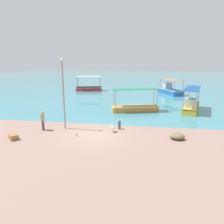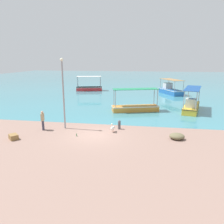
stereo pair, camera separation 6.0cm
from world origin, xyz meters
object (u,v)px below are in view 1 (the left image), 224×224
at_px(fishing_boat_near_left, 135,107).
at_px(mooring_bollard, 119,124).
at_px(lamp_post, 63,90).
at_px(fisherman_standing, 43,120).
at_px(pelican, 113,128).
at_px(fishing_boat_far_right, 191,106).
at_px(net_pile, 177,136).
at_px(fishing_boat_far_left, 170,90).
at_px(glass_bottle, 77,135).
at_px(cargo_crate, 14,137).
at_px(fishing_boat_center, 89,88).

distance_m(fishing_boat_near_left, mooring_bollard, 7.07).
bearing_deg(lamp_post, fisherman_standing, -155.73).
bearing_deg(mooring_bollard, pelican, -116.35).
height_order(fishing_boat_far_right, fisherman_standing, fishing_boat_far_right).
bearing_deg(fishing_boat_near_left, net_pile, -67.03).
xyz_separation_m(fishing_boat_far_left, mooring_bollard, (-6.30, -21.05, -0.23)).
bearing_deg(fishing_boat_far_right, fishing_boat_near_left, -170.14).
bearing_deg(net_pile, glass_bottle, -175.38).
bearing_deg(glass_bottle, net_pile, 4.62).
distance_m(cargo_crate, glass_bottle, 4.78).
relative_size(fishing_boat_far_right, pelican, 7.41).
bearing_deg(net_pile, fishing_boat_near_left, 112.97).
height_order(fishing_boat_near_left, fishing_boat_center, fishing_boat_center).
xyz_separation_m(fishing_boat_far_left, glass_bottle, (-9.41, -23.43, -0.56)).
relative_size(lamp_post, glass_bottle, 22.52).
height_order(lamp_post, fisherman_standing, lamp_post).
bearing_deg(pelican, mooring_bollard, 63.65).
bearing_deg(fisherman_standing, lamp_post, 24.27).
relative_size(fishing_boat_far_right, fisherman_standing, 3.51).
bearing_deg(mooring_bollard, fisherman_standing, -168.53).
bearing_deg(cargo_crate, fishing_boat_far_left, 60.64).
bearing_deg(mooring_bollard, glass_bottle, -142.54).
height_order(fishing_boat_far_left, fishing_boat_far_right, fishing_boat_far_right).
distance_m(pelican, glass_bottle, 3.06).
bearing_deg(cargo_crate, lamp_post, 48.11).
height_order(fishing_boat_far_right, pelican, fishing_boat_far_right).
relative_size(fishing_boat_near_left, fishing_boat_far_right, 0.95).
height_order(fishing_boat_far_left, lamp_post, lamp_post).
xyz_separation_m(fishing_boat_far_left, fishing_boat_far_right, (1.17, -12.92, -0.04)).
height_order(fishing_boat_far_right, cargo_crate, fishing_boat_far_right).
bearing_deg(net_pile, fishing_boat_far_right, 74.24).
xyz_separation_m(fishing_boat_far_left, net_pile, (-1.62, -22.80, -0.43)).
relative_size(fishing_boat_center, fisherman_standing, 3.07).
xyz_separation_m(fishing_boat_near_left, mooring_bollard, (-0.98, -7.00, -0.08)).
relative_size(mooring_bollard, cargo_crate, 1.06).
distance_m(mooring_bollard, fisherman_standing, 6.61).
relative_size(fishing_boat_center, fishing_boat_far_right, 0.88).
distance_m(pelican, fisherman_standing, 6.06).
distance_m(fishing_boat_far_right, cargo_crate, 19.28).
distance_m(fishing_boat_far_right, glass_bottle, 14.92).
relative_size(fishing_boat_near_left, glass_bottle, 20.85).
bearing_deg(cargo_crate, mooring_bollard, 26.27).
distance_m(mooring_bollard, glass_bottle, 3.92).
bearing_deg(fishing_boat_center, cargo_crate, -87.45).
bearing_deg(fishing_boat_far_left, glass_bottle, -111.87).
relative_size(fishing_boat_far_left, mooring_bollard, 6.93).
relative_size(pelican, cargo_crate, 1.05).
relative_size(fishing_boat_far_left, fishing_boat_far_right, 0.94).
xyz_separation_m(fishing_boat_far_left, fisherman_standing, (-12.76, -22.36, 0.24)).
relative_size(fishing_boat_near_left, fishing_boat_center, 1.08).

